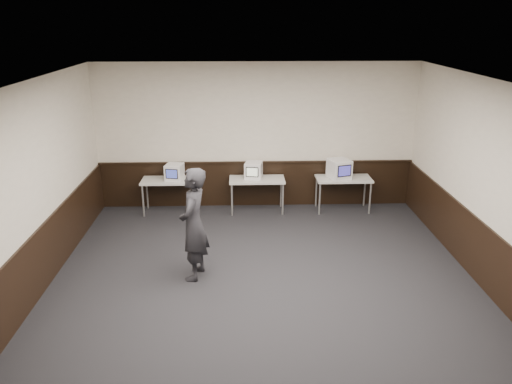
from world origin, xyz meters
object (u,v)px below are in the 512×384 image
at_px(desk_right, 344,181).
at_px(emac_center, 254,170).
at_px(emac_left, 174,172).
at_px(person, 194,224).
at_px(desk_left, 170,183).
at_px(emac_right, 339,169).
at_px(desk_center, 257,182).

xyz_separation_m(desk_right, emac_center, (-1.97, 0.04, 0.25)).
distance_m(emac_left, person, 2.96).
height_order(desk_left, emac_center, emac_center).
bearing_deg(desk_left, desk_right, 0.00).
distance_m(desk_left, person, 3.03).
xyz_separation_m(emac_center, person, (-1.05, -2.96, 0.01)).
xyz_separation_m(desk_left, emac_center, (1.83, 0.04, 0.25)).
xyz_separation_m(desk_right, emac_right, (-0.11, -0.03, 0.28)).
bearing_deg(emac_right, desk_center, 161.25).
bearing_deg(emac_center, desk_left, -168.12).
height_order(desk_right, emac_center, emac_center).
bearing_deg(emac_right, desk_left, 161.72).
relative_size(emac_left, person, 0.23).
bearing_deg(emac_left, person, -66.45).
distance_m(desk_right, person, 4.21).
distance_m(desk_center, emac_left, 1.80).
bearing_deg(emac_right, emac_left, 162.20).
bearing_deg(desk_center, emac_right, -0.92).
height_order(desk_right, person, person).
bearing_deg(desk_left, emac_left, -14.04).
bearing_deg(desk_right, desk_center, 180.00).
bearing_deg(desk_center, desk_left, 180.00).
bearing_deg(person, emac_left, -155.61).
bearing_deg(emac_center, person, -98.86).
relative_size(emac_center, person, 0.23).
distance_m(desk_left, emac_left, 0.28).
distance_m(desk_left, emac_center, 1.84).
xyz_separation_m(desk_left, emac_left, (0.12, -0.03, 0.25)).
bearing_deg(person, desk_left, -153.48).
relative_size(emac_left, emac_center, 0.98).
bearing_deg(emac_left, emac_right, 10.77).
height_order(desk_center, desk_right, same).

